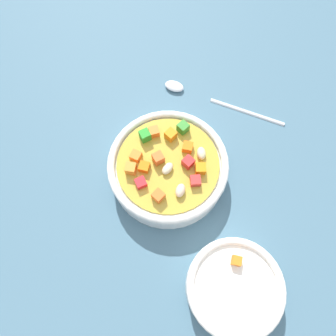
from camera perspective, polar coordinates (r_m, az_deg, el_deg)
name	(u,v)px	position (r cm, az deg, el deg)	size (l,w,h in cm)	color
ground_plane	(168,175)	(50.06, 0.00, -1.34)	(140.00, 140.00, 2.00)	#42667A
soup_bowl_main	(168,167)	(46.78, 0.00, 0.15)	(18.40, 18.40, 5.77)	white
spoon	(207,97)	(55.84, 7.33, 13.10)	(20.37, 11.98, 1.06)	silver
side_bowl_small	(234,288)	(44.75, 12.34, -21.21)	(13.05, 13.05, 4.58)	white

